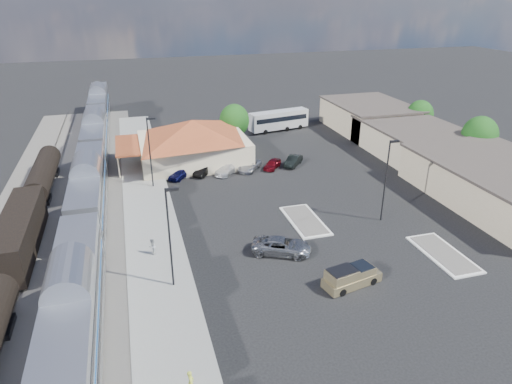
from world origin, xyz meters
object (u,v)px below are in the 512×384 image
object	(u,v)px
station_depot	(193,141)
suv	(282,246)
coach_bus	(279,119)
pickup_truck	(352,277)

from	to	relation	value
station_depot	suv	distance (m)	27.88
station_depot	coach_bus	distance (m)	20.87
station_depot	pickup_truck	distance (m)	34.94
pickup_truck	coach_bus	size ratio (longest dim) A/B	0.48
suv	coach_bus	world-z (taller)	coach_bus
station_depot	coach_bus	size ratio (longest dim) A/B	1.66
station_depot	coach_bus	bearing A→B (deg)	35.16
station_depot	coach_bus	world-z (taller)	station_depot
pickup_truck	station_depot	bearing A→B (deg)	1.02
suv	coach_bus	distance (m)	41.60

